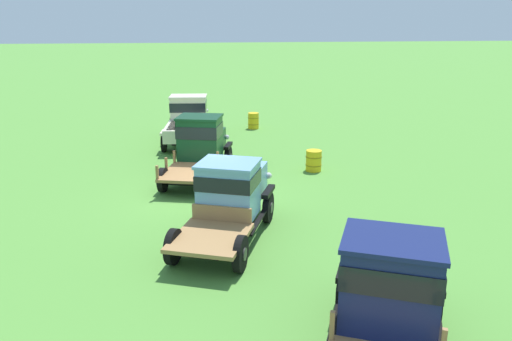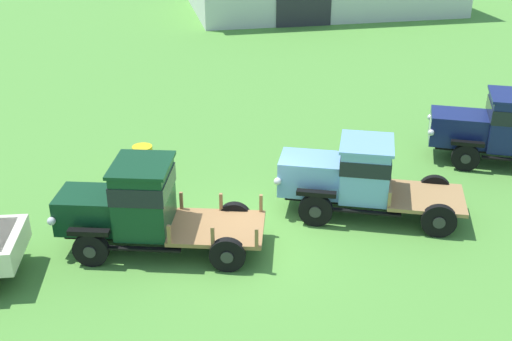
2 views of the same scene
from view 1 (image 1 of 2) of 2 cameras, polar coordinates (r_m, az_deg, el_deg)
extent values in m
plane|color=#518E38|center=(16.85, -6.34, -2.80)|extent=(240.00, 240.00, 0.00)
cylinder|color=black|center=(25.88, -9.44, 4.95)|extent=(0.83, 0.27, 0.82)
cylinder|color=#2D2D2D|center=(25.89, -9.68, 4.94)|extent=(0.29, 0.06, 0.29)
cylinder|color=black|center=(25.71, -5.26, 5.03)|extent=(0.83, 0.27, 0.82)
cylinder|color=#2D2D2D|center=(25.71, -5.02, 5.03)|extent=(0.29, 0.06, 0.29)
cylinder|color=black|center=(22.54, -10.48, 3.14)|extent=(0.83, 0.27, 0.82)
cylinder|color=#2D2D2D|center=(22.56, -10.75, 3.14)|extent=(0.29, 0.06, 0.29)
cylinder|color=black|center=(22.35, -5.69, 3.22)|extent=(0.83, 0.27, 0.82)
cylinder|color=#2D2D2D|center=(22.34, -5.42, 3.23)|extent=(0.29, 0.06, 0.29)
cube|color=black|center=(24.22, -7.68, 4.41)|extent=(5.15, 1.57, 0.12)
cube|color=beige|center=(25.93, -7.36, 6.41)|extent=(1.94, 1.50, 0.92)
cube|color=silver|center=(26.80, -7.20, 6.65)|extent=(0.17, 1.04, 0.69)
sphere|color=silver|center=(26.86, -8.71, 6.77)|extent=(0.20, 0.20, 0.20)
sphere|color=silver|center=(26.74, -5.68, 6.83)|extent=(0.20, 0.20, 0.20)
cube|color=black|center=(25.79, -9.49, 5.95)|extent=(0.96, 0.30, 0.12)
cube|color=black|center=(25.62, -5.29, 6.03)|extent=(0.96, 0.30, 0.12)
cube|color=beige|center=(24.41, -7.68, 6.51)|extent=(1.35, 1.77, 1.55)
cube|color=black|center=(24.35, -7.71, 7.31)|extent=(1.41, 1.82, 0.43)
cube|color=beige|center=(24.28, -7.76, 8.40)|extent=(1.48, 1.86, 0.08)
cube|color=black|center=(24.56, -9.78, 4.44)|extent=(1.66, 0.32, 0.05)
cube|color=black|center=(24.39, -5.46, 4.52)|extent=(1.66, 0.32, 0.05)
cube|color=beige|center=(22.70, -8.05, 4.45)|extent=(2.69, 1.99, 0.57)
cube|color=black|center=(22.64, -8.07, 5.07)|extent=(2.26, 1.69, 0.06)
cube|color=beige|center=(22.44, -10.54, 4.28)|extent=(0.92, 0.30, 0.12)
cube|color=beige|center=(22.25, -5.72, 4.37)|extent=(0.92, 0.30, 0.12)
cylinder|color=black|center=(20.17, -7.93, 1.68)|extent=(0.86, 0.41, 0.84)
cylinder|color=#2D2D2D|center=(20.19, -8.23, 1.69)|extent=(0.29, 0.11, 0.29)
cylinder|color=black|center=(19.80, -3.19, 1.53)|extent=(0.86, 0.41, 0.84)
cylinder|color=#2D2D2D|center=(19.78, -2.88, 1.52)|extent=(0.29, 0.11, 0.29)
cylinder|color=black|center=(17.25, -10.60, -1.05)|extent=(0.86, 0.41, 0.84)
cylinder|color=#2D2D2D|center=(17.29, -10.95, -1.04)|extent=(0.29, 0.11, 0.29)
cylinder|color=black|center=(16.83, -5.10, -1.29)|extent=(0.86, 0.41, 0.84)
cylinder|color=#2D2D2D|center=(16.80, -4.73, -1.30)|extent=(0.29, 0.11, 0.29)
cube|color=black|center=(18.54, -6.59, 0.64)|extent=(4.58, 2.10, 0.12)
cube|color=#0F381E|center=(20.03, -5.49, 3.36)|extent=(1.72, 1.53, 0.87)
cube|color=silver|center=(20.70, -5.07, 3.69)|extent=(0.31, 0.91, 0.65)
sphere|color=silver|center=(20.84, -6.78, 3.91)|extent=(0.20, 0.20, 0.20)
sphere|color=silver|center=(20.58, -3.34, 3.83)|extent=(0.20, 0.20, 0.20)
cube|color=black|center=(20.05, -7.98, 2.97)|extent=(0.98, 0.45, 0.12)
cube|color=black|center=(19.68, -3.21, 2.85)|extent=(0.98, 0.45, 0.12)
cube|color=#0F381E|center=(18.68, -6.41, 3.52)|extent=(1.58, 1.76, 1.62)
cube|color=black|center=(18.60, -6.44, 4.61)|extent=(1.63, 1.81, 0.45)
cube|color=#0F381E|center=(18.50, -6.49, 6.08)|extent=(1.71, 1.86, 0.08)
cube|color=black|center=(18.99, -8.84, 0.88)|extent=(1.68, 0.59, 0.05)
cube|color=black|center=(18.61, -3.92, 0.71)|extent=(1.68, 0.59, 0.05)
cube|color=olive|center=(17.27, -7.63, -0.23)|extent=(2.58, 2.22, 0.10)
cube|color=olive|center=(18.33, -9.32, 1.59)|extent=(0.10, 0.10, 0.45)
cube|color=olive|center=(17.94, -4.39, 1.44)|extent=(0.10, 0.10, 0.45)
cube|color=olive|center=(17.41, -10.23, 0.74)|extent=(0.10, 0.10, 0.45)
cube|color=olive|center=(17.01, -5.05, 0.56)|extent=(0.10, 0.10, 0.45)
cube|color=olive|center=(16.50, -11.23, -0.21)|extent=(0.10, 0.10, 0.45)
cube|color=olive|center=(16.08, -5.79, -0.42)|extent=(0.10, 0.10, 0.45)
cylinder|color=black|center=(14.85, -4.90, -3.70)|extent=(0.88, 0.49, 0.88)
cylinder|color=#2D2D2D|center=(14.88, -5.28, -3.67)|extent=(0.30, 0.14, 0.31)
cylinder|color=black|center=(14.44, 1.40, -4.25)|extent=(0.88, 0.49, 0.88)
cylinder|color=#2D2D2D|center=(14.42, 1.80, -4.28)|extent=(0.30, 0.14, 0.31)
cylinder|color=black|center=(12.20, -9.42, -8.58)|extent=(0.88, 0.49, 0.88)
cylinder|color=#2D2D2D|center=(12.24, -9.87, -8.52)|extent=(0.30, 0.14, 0.31)
cylinder|color=black|center=(11.70, -1.77, -9.50)|extent=(0.88, 0.49, 0.88)
cylinder|color=#2D2D2D|center=(11.68, -1.28, -9.55)|extent=(0.30, 0.14, 0.31)
cube|color=black|center=(13.38, -3.32, -5.65)|extent=(4.44, 2.49, 0.12)
cube|color=#70A3D1|center=(14.63, -1.57, -1.40)|extent=(1.92, 1.68, 0.94)
cube|color=silver|center=(15.36, -0.83, -0.70)|extent=(0.39, 0.87, 0.71)
sphere|color=silver|center=(15.51, -3.06, -0.28)|extent=(0.20, 0.20, 0.20)
sphere|color=silver|center=(15.21, 1.45, -0.60)|extent=(0.20, 0.20, 0.20)
cube|color=black|center=(14.68, -4.95, -1.91)|extent=(1.01, 0.56, 0.12)
cube|color=black|center=(14.27, 1.41, -2.42)|extent=(1.01, 0.56, 0.12)
cube|color=#70A3D1|center=(13.27, -3.15, -2.29)|extent=(1.68, 1.81, 1.41)
cube|color=black|center=(13.17, -3.17, -0.98)|extent=(1.74, 1.86, 0.40)
cube|color=#70A3D1|center=(13.05, -3.20, 0.81)|extent=(1.82, 1.92, 0.08)
cube|color=black|center=(13.68, -6.53, -5.30)|extent=(1.64, 0.77, 0.05)
cube|color=black|center=(13.24, 0.16, -5.95)|extent=(1.64, 0.77, 0.05)
cube|color=#9E7547|center=(12.10, -5.25, -7.64)|extent=(2.46, 2.31, 0.10)
cube|color=#9E7547|center=(12.84, -3.94, -5.02)|extent=(0.66, 1.50, 0.44)
cylinder|color=black|center=(10.43, 9.84, -13.40)|extent=(0.83, 0.51, 0.84)
cylinder|color=#2D2D2D|center=(10.43, 9.27, -13.35)|extent=(0.28, 0.15, 0.29)
cylinder|color=black|center=(10.44, 19.89, -14.19)|extent=(0.83, 0.51, 0.84)
cylinder|color=#2D2D2D|center=(10.45, 20.46, -14.23)|extent=(0.28, 0.15, 0.29)
cube|color=black|center=(9.07, 14.57, -18.17)|extent=(4.77, 2.89, 0.12)
cube|color=#141E51|center=(10.33, 15.16, -10.23)|extent=(2.06, 1.84, 0.94)
cube|color=silver|center=(11.09, 15.26, -8.58)|extent=(0.46, 0.92, 0.70)
sphere|color=silver|center=(11.08, 11.82, -7.93)|extent=(0.20, 0.20, 0.20)
sphere|color=silver|center=(11.09, 18.77, -8.49)|extent=(0.20, 0.20, 0.20)
cube|color=black|center=(10.20, 9.97, -11.12)|extent=(0.96, 0.58, 0.12)
cube|color=black|center=(10.21, 20.16, -11.92)|extent=(0.96, 0.58, 0.12)
cube|color=#141E51|center=(8.87, 15.05, -12.61)|extent=(1.80, 1.95, 1.58)
cube|color=black|center=(8.71, 15.22, -10.57)|extent=(1.86, 2.00, 0.44)
cube|color=#141E51|center=(8.51, 15.47, -7.72)|extent=(1.94, 2.07, 0.08)
cube|color=black|center=(9.25, 8.95, -17.19)|extent=(1.66, 0.86, 0.05)
cube|color=#9E7547|center=(8.50, 8.70, -17.07)|extent=(0.11, 0.11, 0.50)
cylinder|color=gold|center=(19.45, 6.61, 1.13)|extent=(0.60, 0.60, 0.81)
cylinder|color=#896E0F|center=(19.40, 6.62, 1.59)|extent=(0.63, 0.63, 0.03)
cylinder|color=#896E0F|center=(19.49, 6.59, 0.67)|extent=(0.63, 0.63, 0.03)
cylinder|color=gold|center=(27.02, -0.30, 5.71)|extent=(0.58, 0.58, 0.86)
cylinder|color=#896E0F|center=(26.99, -0.30, 6.07)|extent=(0.61, 0.61, 0.03)
cylinder|color=#896E0F|center=(27.05, -0.30, 5.35)|extent=(0.61, 0.61, 0.03)
camera|label=2|loc=(22.58, -46.55, 19.15)|focal=45.00mm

